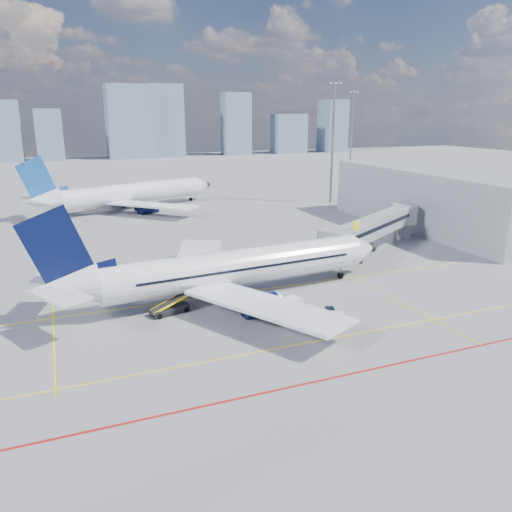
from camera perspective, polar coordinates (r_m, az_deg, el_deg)
The scene contains 13 objects.
ground at distance 48.69m, azimuth 2.26°, elevation -7.10°, with size 420.00×420.00×0.00m, color gray.
apron_markings at distance 45.23m, azimuth 3.63°, elevation -8.99°, with size 90.00×35.12×0.01m.
jet_bridge at distance 73.02m, azimuth 13.78°, elevation 3.38°, with size 23.55×15.78×6.30m.
terminal_block at distance 89.89m, azimuth 19.07°, elevation 6.09°, with size 10.00×42.00×10.00m.
floodlight_mast_ne at distance 111.37m, azimuth 8.76°, elevation 12.96°, with size 3.20×0.61×25.45m.
floodlight_mast_far at distance 155.29m, azimuth 10.86°, elevation 13.66°, with size 3.20×0.61×25.45m.
distant_skyline at distance 232.00m, azimuth -16.87°, elevation 13.69°, with size 252.45×14.81×31.79m.
main_aircraft at distance 52.67m, azimuth -3.54°, elevation -1.57°, with size 39.55×34.42×11.55m.
second_aircraft at distance 105.97m, azimuth -14.63°, elevation 6.85°, with size 40.65×34.49×12.33m.
baggage_tug at distance 48.07m, azimuth 8.70°, elevation -6.71°, with size 2.31×1.82×1.43m.
cargo_dolly at distance 47.96m, azimuth 3.40°, elevation -6.10°, with size 3.90×2.78×1.96m.
belt_loader at distance 50.25m, azimuth -9.67°, elevation -5.86°, with size 5.56×2.52×2.23m.
ramp_worker at distance 47.29m, azimuth 6.38°, elevation -6.60°, with size 0.73×0.48×1.99m, color yellow.
Camera 1 is at (-18.54, -40.79, 19.06)m, focal length 35.00 mm.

